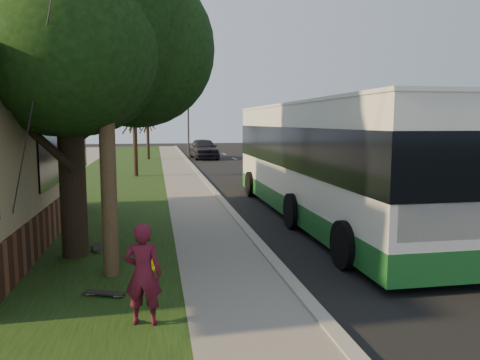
{
  "coord_description": "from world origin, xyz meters",
  "views": [
    {
      "loc": [
        -2.41,
        -8.05,
        3.0
      ],
      "look_at": [
        -0.26,
        3.87,
        1.5
      ],
      "focal_mm": 35.0,
      "sensor_mm": 36.0,
      "label": 1
    }
  ],
  "objects_px": {
    "traffic_signal": "(188,120)",
    "transit_bus": "(327,158)",
    "fire_hydrant": "(147,270)",
    "bare_tree_far": "(148,135)",
    "distant_car": "(204,149)",
    "utility_pole": "(103,32)",
    "skateboard_main": "(97,247)",
    "skateboarder": "(143,274)",
    "skateboard_spare": "(104,293)",
    "leafy_tree": "(68,19)",
    "bare_tree_near": "(135,138)"
  },
  "relations": [
    {
      "from": "traffic_signal",
      "to": "transit_bus",
      "type": "xyz_separation_m",
      "value": [
        2.25,
        -28.44,
        -1.26
      ]
    },
    {
      "from": "fire_hydrant",
      "to": "traffic_signal",
      "type": "bearing_deg",
      "value": 84.79
    },
    {
      "from": "fire_hydrant",
      "to": "bare_tree_far",
      "type": "relative_size",
      "value": 0.18
    },
    {
      "from": "fire_hydrant",
      "to": "bare_tree_far",
      "type": "distance_m",
      "value": 30.04
    },
    {
      "from": "bare_tree_far",
      "to": "distant_car",
      "type": "xyz_separation_m",
      "value": [
        4.5,
        0.53,
        -1.16
      ]
    },
    {
      "from": "transit_bus",
      "to": "utility_pole",
      "type": "bearing_deg",
      "value": -143.0
    },
    {
      "from": "traffic_signal",
      "to": "distant_car",
      "type": "xyz_separation_m",
      "value": [
        1.0,
        -3.47,
        -2.32
      ]
    },
    {
      "from": "fire_hydrant",
      "to": "transit_bus",
      "type": "distance_m",
      "value": 7.85
    },
    {
      "from": "skateboard_main",
      "to": "distant_car",
      "type": "bearing_deg",
      "value": 79.14
    },
    {
      "from": "skateboarder",
      "to": "skateboard_spare",
      "type": "distance_m",
      "value": 1.58
    },
    {
      "from": "transit_bus",
      "to": "distant_car",
      "type": "relative_size",
      "value": 2.66
    },
    {
      "from": "fire_hydrant",
      "to": "skateboard_main",
      "type": "relative_size",
      "value": 1.0
    },
    {
      "from": "traffic_signal",
      "to": "skateboarder",
      "type": "xyz_separation_m",
      "value": [
        -3.13,
        -35.38,
        -2.34
      ]
    },
    {
      "from": "traffic_signal",
      "to": "skateboarder",
      "type": "height_order",
      "value": "traffic_signal"
    },
    {
      "from": "bare_tree_far",
      "to": "skateboard_spare",
      "type": "height_order",
      "value": "bare_tree_far"
    },
    {
      "from": "skateboard_spare",
      "to": "distant_car",
      "type": "height_order",
      "value": "distant_car"
    },
    {
      "from": "fire_hydrant",
      "to": "utility_pole",
      "type": "distance_m",
      "value": 4.37
    },
    {
      "from": "bare_tree_far",
      "to": "fire_hydrant",
      "type": "bearing_deg",
      "value": -89.24
    },
    {
      "from": "leafy_tree",
      "to": "skateboard_main",
      "type": "height_order",
      "value": "leafy_tree"
    },
    {
      "from": "transit_bus",
      "to": "skateboard_main",
      "type": "relative_size",
      "value": 17.91
    },
    {
      "from": "fire_hydrant",
      "to": "transit_bus",
      "type": "xyz_separation_m",
      "value": [
        5.35,
        5.56,
        1.47
      ]
    },
    {
      "from": "leafy_tree",
      "to": "distant_car",
      "type": "height_order",
      "value": "leafy_tree"
    },
    {
      "from": "utility_pole",
      "to": "bare_tree_far",
      "type": "bearing_deg",
      "value": 89.4
    },
    {
      "from": "utility_pole",
      "to": "skateboard_spare",
      "type": "distance_m",
      "value": 4.65
    },
    {
      "from": "bare_tree_far",
      "to": "skateboarder",
      "type": "distance_m",
      "value": 31.41
    },
    {
      "from": "leafy_tree",
      "to": "traffic_signal",
      "type": "bearing_deg",
      "value": 81.53
    },
    {
      "from": "bare_tree_far",
      "to": "transit_bus",
      "type": "bearing_deg",
      "value": -76.76
    },
    {
      "from": "skateboarder",
      "to": "leafy_tree",
      "type": "bearing_deg",
      "value": -57.65
    },
    {
      "from": "bare_tree_far",
      "to": "leafy_tree",
      "type": "bearing_deg",
      "value": -92.45
    },
    {
      "from": "skateboard_main",
      "to": "skateboard_spare",
      "type": "distance_m",
      "value": 3.09
    },
    {
      "from": "utility_pole",
      "to": "skateboarder",
      "type": "bearing_deg",
      "value": -74.05
    },
    {
      "from": "bare_tree_far",
      "to": "skateboard_spare",
      "type": "xyz_separation_m",
      "value": [
        -0.32,
        -30.14,
        -1.88
      ]
    },
    {
      "from": "utility_pole",
      "to": "traffic_signal",
      "type": "bearing_deg",
      "value": 83.42
    },
    {
      "from": "utility_pole",
      "to": "skateboard_main",
      "type": "xyz_separation_m",
      "value": [
        -0.49,
        1.92,
        -4.51
      ]
    },
    {
      "from": "fire_hydrant",
      "to": "bare_tree_far",
      "type": "bearing_deg",
      "value": 90.76
    },
    {
      "from": "bare_tree_near",
      "to": "skateboard_main",
      "type": "distance_m",
      "value": 15.23
    },
    {
      "from": "distant_car",
      "to": "bare_tree_far",
      "type": "bearing_deg",
      "value": -176.55
    },
    {
      "from": "bare_tree_far",
      "to": "utility_pole",
      "type": "bearing_deg",
      "value": -90.6
    },
    {
      "from": "fire_hydrant",
      "to": "skateboard_main",
      "type": "height_order",
      "value": "fire_hydrant"
    },
    {
      "from": "transit_bus",
      "to": "traffic_signal",
      "type": "bearing_deg",
      "value": 94.52
    },
    {
      "from": "utility_pole",
      "to": "leafy_tree",
      "type": "bearing_deg",
      "value": 117.6
    },
    {
      "from": "bare_tree_near",
      "to": "leafy_tree",
      "type": "bearing_deg",
      "value": -92.5
    },
    {
      "from": "transit_bus",
      "to": "skateboard_spare",
      "type": "height_order",
      "value": "transit_bus"
    },
    {
      "from": "fire_hydrant",
      "to": "skateboard_spare",
      "type": "bearing_deg",
      "value": -168.99
    },
    {
      "from": "leafy_tree",
      "to": "skateboard_spare",
      "type": "xyz_separation_m",
      "value": [
        0.85,
        -2.79,
        -5.05
      ]
    },
    {
      "from": "bare_tree_far",
      "to": "distant_car",
      "type": "distance_m",
      "value": 4.68
    },
    {
      "from": "bare_tree_far",
      "to": "transit_bus",
      "type": "height_order",
      "value": "bare_tree_far"
    },
    {
      "from": "bare_tree_far",
      "to": "transit_bus",
      "type": "distance_m",
      "value": 25.11
    },
    {
      "from": "utility_pole",
      "to": "transit_bus",
      "type": "bearing_deg",
      "value": 37.0
    },
    {
      "from": "utility_pole",
      "to": "transit_bus",
      "type": "height_order",
      "value": "utility_pole"
    }
  ]
}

